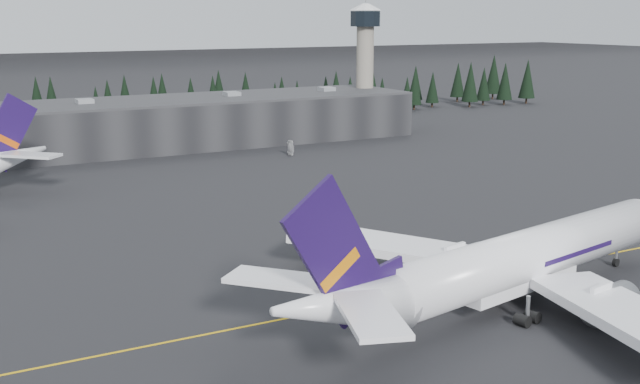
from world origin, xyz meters
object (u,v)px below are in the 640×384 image
control_tower (365,52)px  jet_main (503,265)px  gse_vehicle_b (291,153)px  terminal (125,126)px

control_tower → jet_main: size_ratio=0.56×
jet_main → gse_vehicle_b: size_ratio=17.25×
jet_main → control_tower: bearing=52.5°
terminal → jet_main: 137.00m
gse_vehicle_b → jet_main: bearing=-36.8°
jet_main → gse_vehicle_b: bearing=64.6°
jet_main → terminal: bearing=81.4°
terminal → jet_main: bearing=-87.0°
control_tower → jet_main: bearing=-115.9°
jet_main → gse_vehicle_b: (26.42, 107.79, -4.98)m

